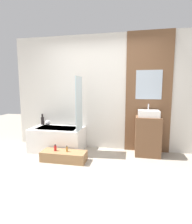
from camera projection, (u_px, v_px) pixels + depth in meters
The scene contains 12 objects.
ground_plane at pixel (84, 181), 2.66m from camera, with size 12.00×12.00×0.00m, color #A39989.
wall_tiled_back at pixel (102, 93), 4.02m from camera, with size 4.20×0.06×2.60m, color silver.
wall_wood_accent at pixel (148, 93), 3.76m from camera, with size 0.96×0.04×2.60m.
bathtub at pixel (58, 139), 3.97m from camera, with size 1.16×0.68×0.52m.
glass_shower_screen at pixel (79, 104), 3.65m from camera, with size 0.01×0.44×1.13m, color silver.
wooden_step_bench at pixel (64, 156), 3.40m from camera, with size 0.87×0.33×0.19m, color #997047.
vanity_cabinet at pixel (148, 136), 3.66m from camera, with size 0.51×0.42×0.82m, color brown.
sink at pixel (149, 113), 3.60m from camera, with size 0.42×0.33×0.26m.
vase_tall_dark at pixel (43, 120), 4.26m from camera, with size 0.08×0.08×0.26m.
vase_round_light at pixel (48, 123), 4.21m from camera, with size 0.12×0.12×0.12m, color white.
bottle_soap_primary at pixel (55, 148), 3.41m from camera, with size 0.05×0.05×0.12m.
bottle_soap_secondary at pixel (67, 149), 3.36m from camera, with size 0.04×0.04×0.12m.
Camera 1 is at (0.67, -2.41, 1.41)m, focal length 28.00 mm.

